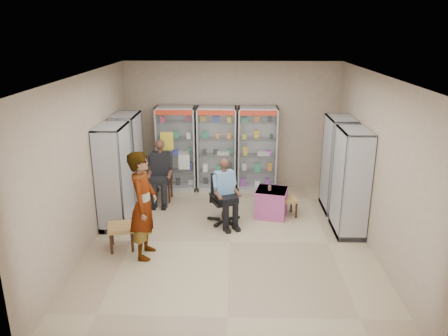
{
  "coord_description": "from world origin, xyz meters",
  "views": [
    {
      "loc": [
        0.09,
        -7.15,
        3.77
      ],
      "look_at": [
        -0.12,
        0.7,
        1.2
      ],
      "focal_mm": 35.0,
      "sensor_mm": 36.0,
      "label": 1
    }
  ],
  "objects_px": {
    "cabinet_back_right": "(257,149)",
    "cabinet_right_near": "(351,183)",
    "cabinet_left_near": "(114,177)",
    "cabinet_back_mid": "(217,149)",
    "woven_stool_a": "(287,207)",
    "standing_man": "(143,205)",
    "office_chair": "(224,199)",
    "cabinet_left_far": "(128,160)",
    "cabinet_right_far": "(338,165)",
    "wooden_chair": "(162,180)",
    "seated_shopkeeper": "(224,193)",
    "woven_stool_b": "(122,237)",
    "cabinet_back_left": "(177,149)",
    "pink_trunk": "(271,203)"
  },
  "relations": [
    {
      "from": "cabinet_right_near",
      "to": "standing_man",
      "type": "distance_m",
      "value": 3.8
    },
    {
      "from": "cabinet_left_near",
      "to": "cabinet_back_right",
      "type": "bearing_deg",
      "value": 125.65
    },
    {
      "from": "cabinet_back_right",
      "to": "pink_trunk",
      "type": "xyz_separation_m",
      "value": [
        0.24,
        -1.53,
        -0.71
      ]
    },
    {
      "from": "cabinet_back_mid",
      "to": "cabinet_left_near",
      "type": "xyz_separation_m",
      "value": [
        -1.88,
        -2.03,
        0.0
      ]
    },
    {
      "from": "seated_shopkeeper",
      "to": "woven_stool_a",
      "type": "xyz_separation_m",
      "value": [
        1.29,
        0.38,
        -0.44
      ]
    },
    {
      "from": "cabinet_back_mid",
      "to": "cabinet_left_near",
      "type": "height_order",
      "value": "same"
    },
    {
      "from": "cabinet_left_near",
      "to": "cabinet_right_near",
      "type": "bearing_deg",
      "value": 87.43
    },
    {
      "from": "cabinet_left_far",
      "to": "wooden_chair",
      "type": "xyz_separation_m",
      "value": [
        0.68,
        0.2,
        -0.53
      ]
    },
    {
      "from": "cabinet_back_mid",
      "to": "office_chair",
      "type": "relative_size",
      "value": 2.02
    },
    {
      "from": "cabinet_back_right",
      "to": "cabinet_left_near",
      "type": "bearing_deg",
      "value": -144.35
    },
    {
      "from": "cabinet_right_far",
      "to": "seated_shopkeeper",
      "type": "distance_m",
      "value": 2.51
    },
    {
      "from": "cabinet_back_left",
      "to": "office_chair",
      "type": "distance_m",
      "value": 2.24
    },
    {
      "from": "cabinet_right_near",
      "to": "standing_man",
      "type": "relative_size",
      "value": 1.08
    },
    {
      "from": "cabinet_right_near",
      "to": "woven_stool_b",
      "type": "distance_m",
      "value": 4.27
    },
    {
      "from": "cabinet_back_left",
      "to": "woven_stool_b",
      "type": "xyz_separation_m",
      "value": [
        -0.6,
        -3.0,
        -0.78
      ]
    },
    {
      "from": "cabinet_back_right",
      "to": "cabinet_back_mid",
      "type": "bearing_deg",
      "value": 180.0
    },
    {
      "from": "cabinet_back_right",
      "to": "cabinet_right_near",
      "type": "distance_m",
      "value": 2.76
    },
    {
      "from": "woven_stool_a",
      "to": "cabinet_left_near",
      "type": "bearing_deg",
      "value": -171.44
    },
    {
      "from": "cabinet_left_far",
      "to": "wooden_chair",
      "type": "distance_m",
      "value": 0.89
    },
    {
      "from": "cabinet_right_near",
      "to": "woven_stool_b",
      "type": "relative_size",
      "value": 4.51
    },
    {
      "from": "office_chair",
      "to": "pink_trunk",
      "type": "xyz_separation_m",
      "value": [
        0.97,
        0.32,
        -0.21
      ]
    },
    {
      "from": "cabinet_right_far",
      "to": "wooden_chair",
      "type": "distance_m",
      "value": 3.84
    },
    {
      "from": "office_chair",
      "to": "cabinet_back_right",
      "type": "bearing_deg",
      "value": 44.64
    },
    {
      "from": "office_chair",
      "to": "pink_trunk",
      "type": "height_order",
      "value": "office_chair"
    },
    {
      "from": "cabinet_right_near",
      "to": "cabinet_left_far",
      "type": "relative_size",
      "value": 1.0
    },
    {
      "from": "cabinet_right_far",
      "to": "cabinet_right_near",
      "type": "distance_m",
      "value": 1.1
    },
    {
      "from": "wooden_chair",
      "to": "cabinet_right_near",
      "type": "bearing_deg",
      "value": -21.64
    },
    {
      "from": "cabinet_back_left",
      "to": "cabinet_right_far",
      "type": "relative_size",
      "value": 1.0
    },
    {
      "from": "cabinet_right_near",
      "to": "cabinet_left_near",
      "type": "relative_size",
      "value": 1.0
    },
    {
      "from": "office_chair",
      "to": "standing_man",
      "type": "xyz_separation_m",
      "value": [
        -1.3,
        -1.39,
        0.43
      ]
    },
    {
      "from": "wooden_chair",
      "to": "woven_stool_a",
      "type": "distance_m",
      "value": 2.84
    },
    {
      "from": "cabinet_back_left",
      "to": "cabinet_back_right",
      "type": "bearing_deg",
      "value": 0.0
    },
    {
      "from": "cabinet_left_far",
      "to": "office_chair",
      "type": "bearing_deg",
      "value": 66.4
    },
    {
      "from": "cabinet_left_near",
      "to": "woven_stool_b",
      "type": "distance_m",
      "value": 1.29
    },
    {
      "from": "wooden_chair",
      "to": "pink_trunk",
      "type": "bearing_deg",
      "value": -18.52
    },
    {
      "from": "seated_shopkeeper",
      "to": "standing_man",
      "type": "height_order",
      "value": "standing_man"
    },
    {
      "from": "woven_stool_a",
      "to": "standing_man",
      "type": "distance_m",
      "value": 3.19
    },
    {
      "from": "cabinet_back_right",
      "to": "cabinet_right_near",
      "type": "height_order",
      "value": "same"
    },
    {
      "from": "cabinet_back_mid",
      "to": "cabinet_back_right",
      "type": "distance_m",
      "value": 0.95
    },
    {
      "from": "office_chair",
      "to": "woven_stool_b",
      "type": "distance_m",
      "value": 2.13
    },
    {
      "from": "cabinet_left_near",
      "to": "seated_shopkeeper",
      "type": "xyz_separation_m",
      "value": [
        2.1,
        0.13,
        -0.37
      ]
    },
    {
      "from": "cabinet_right_far",
      "to": "woven_stool_b",
      "type": "height_order",
      "value": "cabinet_right_far"
    },
    {
      "from": "cabinet_left_far",
      "to": "office_chair",
      "type": "xyz_separation_m",
      "value": [
        2.1,
        -0.92,
        -0.5
      ]
    },
    {
      "from": "office_chair",
      "to": "cabinet_right_near",
      "type": "bearing_deg",
      "value": -33.03
    },
    {
      "from": "cabinet_right_far",
      "to": "cabinet_left_near",
      "type": "bearing_deg",
      "value": 101.41
    },
    {
      "from": "cabinet_back_mid",
      "to": "cabinet_right_far",
      "type": "height_order",
      "value": "same"
    },
    {
      "from": "cabinet_right_far",
      "to": "seated_shopkeeper",
      "type": "height_order",
      "value": "cabinet_right_far"
    },
    {
      "from": "cabinet_left_far",
      "to": "cabinet_back_right",
      "type": "bearing_deg",
      "value": 108.19
    },
    {
      "from": "cabinet_back_mid",
      "to": "cabinet_back_right",
      "type": "bearing_deg",
      "value": 0.0
    },
    {
      "from": "office_chair",
      "to": "cabinet_left_near",
      "type": "bearing_deg",
      "value": 161.13
    }
  ]
}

